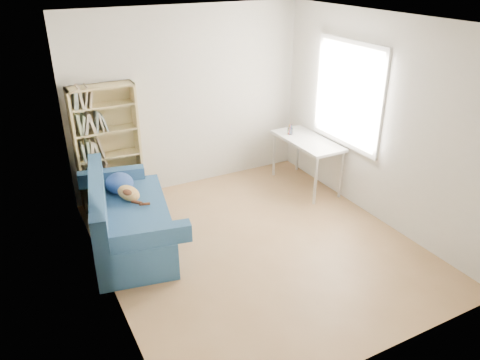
# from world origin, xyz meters

# --- Properties ---
(ground) EXTENTS (4.00, 4.00, 0.00)m
(ground) POSITION_xyz_m (0.00, 0.00, 0.00)
(ground) COLOR olive
(ground) RESTS_ON ground
(room_shell) EXTENTS (3.54, 4.04, 2.62)m
(room_shell) POSITION_xyz_m (0.10, 0.03, 1.64)
(room_shell) COLOR silver
(room_shell) RESTS_ON ground
(sofa) EXTENTS (1.18, 1.95, 0.89)m
(sofa) POSITION_xyz_m (-1.35, 0.78, 0.33)
(sofa) COLOR navy
(sofa) RESTS_ON ground
(bookshelf) EXTENTS (0.85, 0.26, 1.70)m
(bookshelf) POSITION_xyz_m (-1.26, 1.85, 0.78)
(bookshelf) COLOR tan
(bookshelf) RESTS_ON ground
(desk) EXTENTS (0.55, 1.19, 0.75)m
(desk) POSITION_xyz_m (1.46, 1.07, 0.67)
(desk) COLOR silver
(desk) RESTS_ON ground
(pen_cup) EXTENTS (0.08, 0.08, 0.16)m
(pen_cup) POSITION_xyz_m (1.35, 1.38, 0.81)
(pen_cup) COLOR white
(pen_cup) RESTS_ON desk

